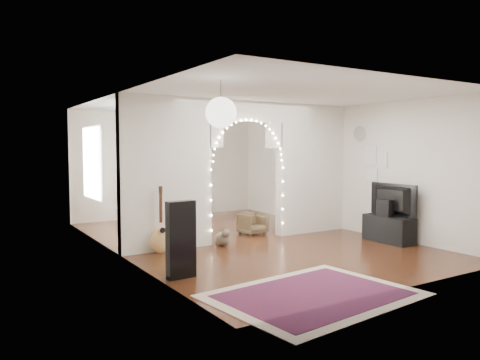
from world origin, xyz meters
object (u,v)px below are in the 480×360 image
bookcase (150,190)px  dining_chair_right (252,224)px  floor_speaker (387,221)px  dining_table (176,203)px  dining_chair_left (160,212)px  acoustic_guitar (161,229)px  media_console (389,229)px

bookcase → dining_chair_right: bookcase is taller
floor_speaker → bookcase: bearing=110.1°
dining_table → dining_chair_left: 1.86m
floor_speaker → dining_chair_right: size_ratio=1.66×
acoustic_guitar → floor_speaker: 4.27m
acoustic_guitar → bookcase: (1.25, 3.75, 0.31)m
media_console → dining_chair_left: size_ratio=1.77×
acoustic_guitar → floor_speaker: acoustic_guitar is taller
media_console → floor_speaker: bearing=91.3°
acoustic_guitar → dining_chair_right: 2.39m
dining_chair_left → dining_chair_right: size_ratio=1.15×
dining_chair_left → dining_chair_right: (1.05, -2.48, -0.03)m
dining_chair_left → bookcase: bearing=106.3°
bookcase → dining_table: (-0.37, -2.39, -0.05)m
media_console → dining_chair_right: size_ratio=2.03×
acoustic_guitar → dining_chair_left: (1.25, 3.13, -0.17)m
floor_speaker → bookcase: size_ratio=0.55×
bookcase → dining_chair_left: bookcase is taller
dining_chair_right → bookcase: bearing=102.7°
dining_chair_left → dining_table: bearing=-85.1°
dining_chair_left → media_console: bearing=-41.6°
dining_table → acoustic_guitar: bearing=-114.1°
floor_speaker → dining_chair_left: 5.28m
floor_speaker → dining_table: bearing=130.9°
floor_speaker → dining_chair_right: (-1.77, 1.99, -0.18)m
acoustic_guitar → bookcase: bearing=57.1°
acoustic_guitar → media_console: acoustic_guitar is taller
acoustic_guitar → dining_chair_left: bearing=53.8°
media_console → bookcase: 5.88m
dining_chair_left → dining_chair_right: 2.69m
floor_speaker → media_console: (-0.00, -0.05, -0.16)m
acoustic_guitar → bookcase: size_ratio=0.66×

